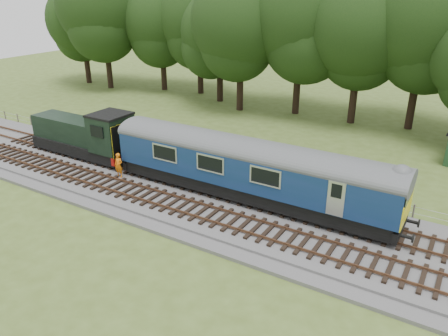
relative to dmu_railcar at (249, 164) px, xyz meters
The scene contains 9 objects.
ground 5.76m from the dmu_railcar, 164.18° to the right, with size 120.00×120.00×0.00m, color #4A5E22.
ballast 5.68m from the dmu_railcar, 164.18° to the right, with size 70.00×7.00×0.35m, color #4C4C4F.
track_north 5.40m from the dmu_railcar, behind, with size 67.20×2.40×0.21m.
track_south 6.18m from the dmu_railcar, 148.73° to the right, with size 67.20×2.40×0.21m.
fence 6.39m from the dmu_railcar, 147.89° to the left, with size 64.00×0.12×1.00m, color #6B6054, non-canonical shape.
tree_line 21.34m from the dmu_railcar, 103.48° to the left, with size 70.00×8.00×18.00m, color black, non-canonical shape.
dmu_railcar is the anchor object (origin of this frame).
shunter_loco 13.94m from the dmu_railcar, behind, with size 8.91×2.60×3.38m.
worker 9.30m from the dmu_railcar, 169.30° to the right, with size 0.62×0.41×1.71m, color orange.
Camera 1 is at (16.15, -19.87, 12.55)m, focal length 35.00 mm.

